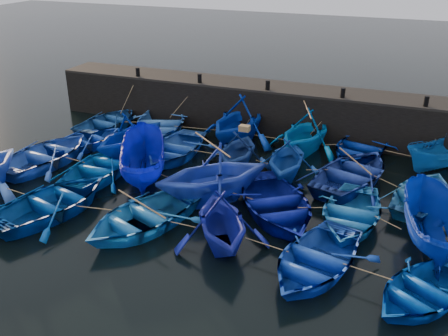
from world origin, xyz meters
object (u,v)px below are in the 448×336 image
(boat_8, at_px, (174,148))
(wooden_crate, at_px, (245,128))
(boat_0, at_px, (109,121))
(boat_13, at_px, (47,154))

(boat_8, bearing_deg, wooden_crate, -0.01)
(boat_0, distance_m, wooden_crate, 9.51)
(boat_13, relative_size, wooden_crate, 10.91)
(boat_0, relative_size, wooden_crate, 9.49)
(boat_13, bearing_deg, boat_8, -143.84)
(boat_13, xyz_separation_m, wooden_crate, (9.07, 2.95, 1.52))
(boat_8, relative_size, boat_13, 0.92)
(boat_0, bearing_deg, boat_13, 96.14)
(boat_8, distance_m, boat_13, 6.14)
(wooden_crate, bearing_deg, boat_0, 165.26)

